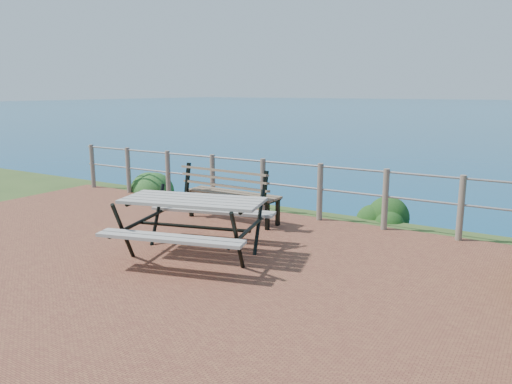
% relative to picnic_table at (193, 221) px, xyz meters
% --- Properties ---
extents(ground, '(10.00, 7.00, 0.12)m').
position_rel_picnic_table_xyz_m(ground, '(-0.47, -0.69, -0.51)').
color(ground, brown).
rests_on(ground, ground).
extents(safety_railing, '(9.40, 0.10, 1.00)m').
position_rel_picnic_table_xyz_m(safety_railing, '(-0.47, 2.66, 0.06)').
color(safety_railing, '#6B5B4C').
rests_on(safety_railing, ground).
extents(picnic_table, '(2.03, 1.60, 0.80)m').
position_rel_picnic_table_xyz_m(picnic_table, '(0.00, 0.00, 0.00)').
color(picnic_table, gray).
rests_on(picnic_table, ground).
extents(park_bench, '(1.76, 0.50, 0.98)m').
position_rel_picnic_table_xyz_m(park_bench, '(-0.59, 1.83, 0.14)').
color(park_bench, brown).
rests_on(park_bench, ground).
extents(shrub_lip_west, '(0.89, 0.89, 0.67)m').
position_rel_picnic_table_xyz_m(shrub_lip_west, '(-3.64, 2.99, -0.51)').
color(shrub_lip_west, '#1C481B').
rests_on(shrub_lip_west, ground).
extents(shrub_lip_east, '(0.83, 0.83, 0.60)m').
position_rel_picnic_table_xyz_m(shrub_lip_east, '(1.54, 3.40, -0.51)').
color(shrub_lip_east, '#133D13').
rests_on(shrub_lip_east, ground).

